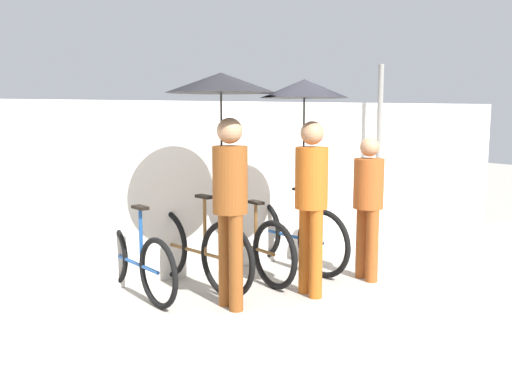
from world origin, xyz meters
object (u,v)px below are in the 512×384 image
at_px(parked_bicycle_0, 133,260).
at_px(parked_bicycle_3, 289,234).
at_px(parked_bicycle_1, 194,249).
at_px(pedestrian_trailing, 368,198).
at_px(pedestrian_leading, 224,125).
at_px(pedestrian_center, 307,135).
at_px(parked_bicycle_2, 246,244).

relative_size(parked_bicycle_0, parked_bicycle_3, 0.90).
bearing_deg(parked_bicycle_1, pedestrian_trailing, -127.03).
bearing_deg(pedestrian_leading, pedestrian_trailing, -6.01).
relative_size(parked_bicycle_1, parked_bicycle_3, 0.97).
relative_size(parked_bicycle_1, pedestrian_center, 0.83).
bearing_deg(parked_bicycle_2, parked_bicycle_3, -86.66).
height_order(pedestrian_leading, pedestrian_center, pedestrian_leading).
bearing_deg(pedestrian_center, parked_bicycle_0, 152.04).
xyz_separation_m(parked_bicycle_2, pedestrian_trailing, (1.05, -0.79, 0.52)).
distance_m(pedestrian_center, pedestrian_trailing, 1.09).
bearing_deg(parked_bicycle_0, pedestrian_center, -127.22).
bearing_deg(parked_bicycle_3, parked_bicycle_1, 84.15).
bearing_deg(parked_bicycle_3, pedestrian_center, 145.70).
relative_size(parked_bicycle_3, pedestrian_leading, 0.84).
relative_size(parked_bicycle_0, pedestrian_leading, 0.75).
xyz_separation_m(parked_bicycle_0, pedestrian_trailing, (2.31, -0.89, 0.54)).
xyz_separation_m(parked_bicycle_1, pedestrian_trailing, (1.68, -0.80, 0.50)).
xyz_separation_m(parked_bicycle_2, pedestrian_leading, (-0.65, -0.67, 1.32)).
bearing_deg(pedestrian_leading, parked_bicycle_0, 126.40).
xyz_separation_m(parked_bicycle_3, pedestrian_center, (-0.42, -0.85, 1.20)).
xyz_separation_m(parked_bicycle_0, pedestrian_center, (1.47, -0.89, 1.23)).
xyz_separation_m(parked_bicycle_0, parked_bicycle_2, (1.26, -0.10, 0.02)).
xyz_separation_m(parked_bicycle_2, pedestrian_center, (0.20, -0.79, 1.22)).
distance_m(parked_bicycle_1, pedestrian_leading, 1.47).
bearing_deg(pedestrian_leading, parked_bicycle_2, 43.62).
xyz_separation_m(parked_bicycle_1, pedestrian_leading, (-0.02, -0.68, 1.30)).
height_order(parked_bicycle_1, pedestrian_trailing, pedestrian_trailing).
bearing_deg(parked_bicycle_0, pedestrian_leading, -147.47).
bearing_deg(parked_bicycle_2, pedestrian_center, -167.88).
xyz_separation_m(parked_bicycle_3, pedestrian_trailing, (0.42, -0.85, 0.50)).
relative_size(parked_bicycle_2, pedestrian_leading, 0.79).
distance_m(parked_bicycle_0, parked_bicycle_3, 1.89).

